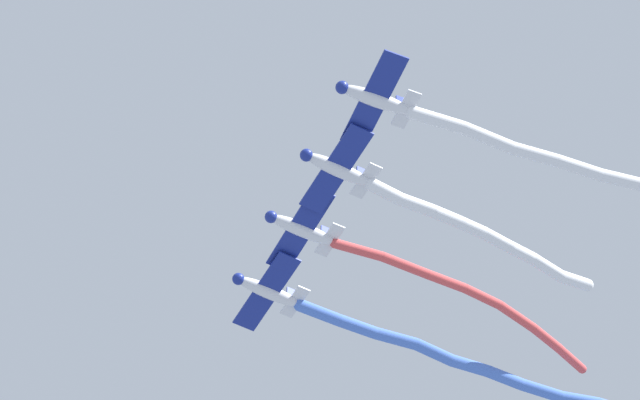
{
  "coord_description": "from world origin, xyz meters",
  "views": [
    {
      "loc": [
        -19.07,
        -48.55,
        5.45
      ],
      "look_at": [
        -2.65,
        3.19,
        81.01
      ],
      "focal_mm": 80.39,
      "sensor_mm": 36.0,
      "label": 1
    }
  ],
  "objects_px": {
    "airplane_lead": "(267,291)",
    "airplane_right_wing": "(337,168)",
    "airplane_left_wing": "(301,229)",
    "airplane_slot": "(375,99)"
  },
  "relations": [
    {
      "from": "airplane_left_wing",
      "to": "airplane_slot",
      "type": "distance_m",
      "value": 11.12
    },
    {
      "from": "airplane_lead",
      "to": "airplane_right_wing",
      "type": "bearing_deg",
      "value": 86.15
    },
    {
      "from": "airplane_left_wing",
      "to": "airplane_right_wing",
      "type": "relative_size",
      "value": 1.0
    },
    {
      "from": "airplane_slot",
      "to": "airplane_left_wing",
      "type": "bearing_deg",
      "value": -87.4
    },
    {
      "from": "airplane_lead",
      "to": "airplane_right_wing",
      "type": "height_order",
      "value": "same"
    },
    {
      "from": "airplane_left_wing",
      "to": "airplane_lead",
      "type": "bearing_deg",
      "value": -92.18
    },
    {
      "from": "airplane_left_wing",
      "to": "airplane_slot",
      "type": "relative_size",
      "value": 1.01
    },
    {
      "from": "airplane_lead",
      "to": "airplane_right_wing",
      "type": "relative_size",
      "value": 1.0
    },
    {
      "from": "airplane_lead",
      "to": "airplane_slot",
      "type": "bearing_deg",
      "value": 86.15
    },
    {
      "from": "airplane_lead",
      "to": "airplane_right_wing",
      "type": "xyz_separation_m",
      "value": [
        1.39,
        -11.04,
        0.0
      ]
    }
  ]
}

